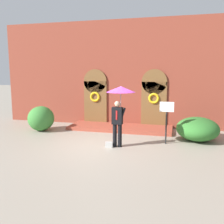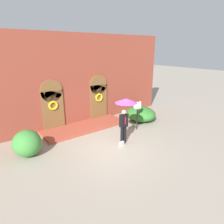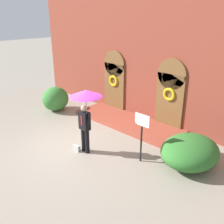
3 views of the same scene
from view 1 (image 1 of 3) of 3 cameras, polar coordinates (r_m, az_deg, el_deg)
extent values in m
plane|color=gray|center=(9.94, -2.13, -7.80)|extent=(80.00, 80.00, 0.00)
cube|color=brown|center=(13.59, 3.00, 8.70)|extent=(14.00, 0.50, 5.60)
cube|color=brown|center=(13.83, -3.81, 2.05)|extent=(1.30, 0.08, 2.40)
cylinder|color=brown|center=(13.73, -3.86, 7.03)|extent=(1.30, 0.08, 1.30)
cube|color=brown|center=(13.17, 9.52, 1.60)|extent=(1.30, 0.08, 2.40)
cylinder|color=brown|center=(13.07, 9.65, 6.82)|extent=(1.30, 0.08, 1.30)
torus|color=gold|center=(13.72, -3.92, 3.47)|extent=(0.56, 0.12, 0.56)
torus|color=gold|center=(13.06, 9.53, 3.08)|extent=(0.56, 0.12, 0.56)
cube|color=#98402E|center=(12.77, 1.85, -3.61)|extent=(5.20, 1.80, 0.16)
cylinder|color=black|center=(9.79, 0.64, -5.33)|extent=(0.16, 0.16, 0.90)
cylinder|color=black|center=(9.74, 1.79, -5.40)|extent=(0.16, 0.16, 0.90)
cube|color=black|center=(9.60, 1.23, -0.85)|extent=(0.41, 0.26, 0.66)
cube|color=#A51919|center=(9.47, 1.04, -0.75)|extent=(0.06, 0.01, 0.36)
sphere|color=tan|center=(9.53, 1.24, 1.87)|extent=(0.22, 0.22, 0.22)
cylinder|color=black|center=(9.53, 2.51, -0.32)|extent=(0.22, 0.09, 0.46)
cylinder|color=gray|center=(9.51, 2.01, 1.61)|extent=(0.02, 0.02, 0.98)
cone|color=#992893|center=(9.45, 2.03, 5.22)|extent=(1.10, 1.10, 0.22)
cone|color=white|center=(9.45, 2.03, 5.31)|extent=(0.61, 0.61, 0.20)
cube|color=#B7B7B2|center=(9.74, -0.72, -7.48)|extent=(0.29, 0.16, 0.22)
cylinder|color=black|center=(10.33, 12.25, -3.63)|extent=(0.06, 0.06, 1.30)
cube|color=white|center=(10.18, 12.42, 1.15)|extent=(0.56, 0.03, 0.40)
ellipsoid|color=#387A33|center=(12.88, -15.91, -1.43)|extent=(1.27, 1.35, 1.23)
ellipsoid|color=#2D6B28|center=(11.32, 18.97, -3.65)|extent=(1.80, 2.12, 0.98)
camera|label=2|loc=(8.86, -63.54, 16.35)|focal=32.00mm
camera|label=3|loc=(6.01, 61.37, 22.21)|focal=40.00mm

